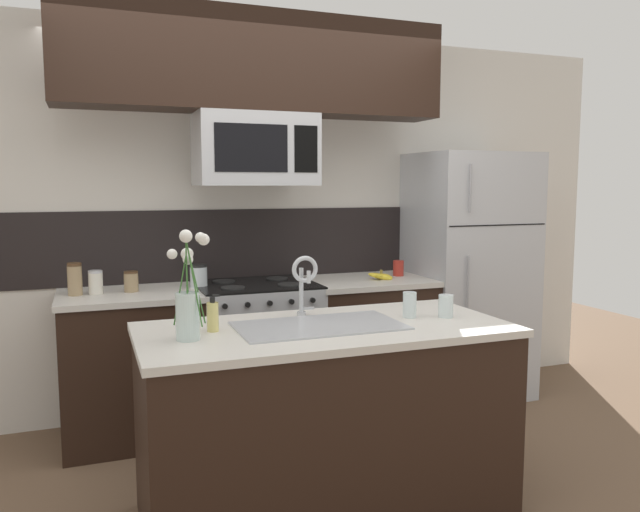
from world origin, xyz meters
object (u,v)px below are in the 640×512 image
object	(u,v)px
sink_faucet	(304,278)
drinking_glass	(410,305)
storage_jar_short	(131,281)
spare_glass	(446,306)
microwave	(255,150)
storage_jar_squat	(199,276)
storage_jar_medium	(96,282)
refrigerator	(467,275)
storage_jar_tall	(75,279)
coffee_tin	(398,268)
banana_bunch	(381,276)
dish_soap_bottle	(213,316)
flower_vase	(188,304)
stove_range	(257,353)

from	to	relation	value
sink_faucet	drinking_glass	bearing A→B (deg)	-20.45
storage_jar_short	spare_glass	bearing A→B (deg)	-43.10
microwave	storage_jar_short	xyz separation A→B (m)	(-0.77, 0.05, -0.80)
microwave	storage_jar_squat	bearing A→B (deg)	171.67
storage_jar_medium	drinking_glass	bearing A→B (deg)	-40.87
refrigerator	spare_glass	bearing A→B (deg)	-127.30
refrigerator	storage_jar_short	size ratio (longest dim) A/B	14.25
storage_jar_short	storage_jar_tall	bearing A→B (deg)	-177.05
coffee_tin	spare_glass	distance (m)	1.40
storage_jar_squat	banana_bunch	size ratio (longest dim) A/B	0.77
microwave	coffee_tin	world-z (taller)	microwave
storage_jar_medium	dish_soap_bottle	bearing A→B (deg)	-68.41
microwave	dish_soap_bottle	size ratio (longest dim) A/B	4.51
drinking_glass	spare_glass	distance (m)	0.18
storage_jar_tall	spare_glass	bearing A→B (deg)	-36.97
storage_jar_tall	storage_jar_short	bearing A→B (deg)	2.95
refrigerator	drinking_glass	bearing A→B (deg)	-133.05
spare_glass	flower_vase	world-z (taller)	flower_vase
sink_faucet	refrigerator	bearing A→B (deg)	32.82
refrigerator	coffee_tin	bearing A→B (deg)	176.89
storage_jar_short	storage_jar_squat	distance (m)	0.41
flower_vase	banana_bunch	bearing A→B (deg)	39.26
storage_jar_squat	drinking_glass	size ratio (longest dim) A/B	1.17
storage_jar_short	drinking_glass	xyz separation A→B (m)	(1.23, -1.25, 0.00)
stove_range	flower_vase	size ratio (longest dim) A/B	1.99
coffee_tin	sink_faucet	xyz separation A→B (m)	(-1.09, -1.09, 0.14)
stove_range	coffee_tin	distance (m)	1.17
refrigerator	storage_jar_squat	size ratio (longest dim) A/B	12.16
stove_range	sink_faucet	size ratio (longest dim) A/B	3.04
storage_jar_squat	storage_jar_tall	bearing A→B (deg)	-178.60
refrigerator	microwave	bearing A→B (deg)	-178.55
storage_jar_tall	dish_soap_bottle	bearing A→B (deg)	-63.73
microwave	banana_bunch	world-z (taller)	microwave
storage_jar_tall	dish_soap_bottle	distance (m)	1.32
stove_range	drinking_glass	distance (m)	1.40
flower_vase	dish_soap_bottle	bearing A→B (deg)	42.82
stove_range	refrigerator	size ratio (longest dim) A/B	0.52
drinking_glass	storage_jar_short	bearing A→B (deg)	134.48
dish_soap_bottle	spare_glass	world-z (taller)	dish_soap_bottle
coffee_tin	storage_jar_squat	bearing A→B (deg)	-179.29
drinking_glass	dish_soap_bottle	bearing A→B (deg)	177.17
storage_jar_short	banana_bunch	world-z (taller)	storage_jar_short
refrigerator	flower_vase	world-z (taller)	refrigerator
microwave	storage_jar_squat	size ratio (longest dim) A/B	5.08
coffee_tin	flower_vase	bearing A→B (deg)	-141.63
banana_bunch	storage_jar_medium	bearing A→B (deg)	177.51
microwave	coffee_tin	size ratio (longest dim) A/B	6.77
stove_range	spare_glass	world-z (taller)	spare_glass
storage_jar_tall	flower_vase	distance (m)	1.38
storage_jar_tall	coffee_tin	bearing A→B (deg)	0.95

